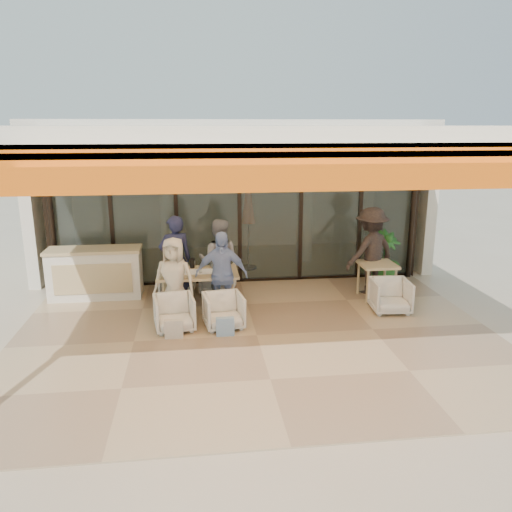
{
  "coord_description": "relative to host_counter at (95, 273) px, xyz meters",
  "views": [
    {
      "loc": [
        -0.96,
        -7.62,
        3.41
      ],
      "look_at": [
        0.1,
        0.9,
        1.15
      ],
      "focal_mm": 35.0,
      "sensor_mm": 36.0,
      "label": 1
    }
  ],
  "objects": [
    {
      "name": "tote_bag_blue",
      "position": [
        2.46,
        -2.24,
        -0.36
      ],
      "size": [
        0.3,
        0.1,
        0.34
      ],
      "primitive_type": "cube",
      "color": "#99BFD8",
      "rests_on": "ground"
    },
    {
      "name": "tote_bag_cream",
      "position": [
        1.62,
        -2.24,
        -0.36
      ],
      "size": [
        0.3,
        0.1,
        0.34
      ],
      "primitive_type": "cube",
      "color": "silver",
      "rests_on": "ground"
    },
    {
      "name": "diner_periwinkle",
      "position": [
        2.46,
        -1.34,
        0.27
      ],
      "size": [
        0.98,
        0.49,
        1.6
      ],
      "primitive_type": "imported",
      "rotation": [
        0.0,
        0.0,
        -0.11
      ],
      "color": "#7994CA",
      "rests_on": "ground"
    },
    {
      "name": "chair_far_left",
      "position": [
        1.62,
        0.06,
        -0.18
      ],
      "size": [
        0.76,
        0.72,
        0.71
      ],
      "primitive_type": "imported",
      "rotation": [
        0.0,
        0.0,
        3.03
      ],
      "color": "white",
      "rests_on": "ground"
    },
    {
      "name": "side_table",
      "position": [
        5.6,
        -0.73,
        0.11
      ],
      "size": [
        0.7,
        0.7,
        0.74
      ],
      "color": "tan",
      "rests_on": "ground"
    },
    {
      "name": "host_counter",
      "position": [
        0.0,
        0.0,
        0.0
      ],
      "size": [
        1.85,
        0.65,
        1.04
      ],
      "color": "silver",
      "rests_on": "ground"
    },
    {
      "name": "potted_palm",
      "position": [
        6.12,
        0.23,
        0.06
      ],
      "size": [
        0.85,
        0.85,
        1.19
      ],
      "primitive_type": "imported",
      "rotation": [
        0.0,
        0.0,
        0.33
      ],
      "color": "#1E5919",
      "rests_on": "ground"
    },
    {
      "name": "chair_near_right",
      "position": [
        2.46,
        -1.84,
        -0.2
      ],
      "size": [
        0.73,
        0.7,
        0.67
      ],
      "primitive_type": "imported",
      "rotation": [
        0.0,
        0.0,
        0.15
      ],
      "color": "white",
      "rests_on": "ground"
    },
    {
      "name": "diner_grey",
      "position": [
        2.46,
        -0.44,
        0.3
      ],
      "size": [
        0.91,
        0.76,
        1.65
      ],
      "primitive_type": "imported",
      "rotation": [
        0.0,
        0.0,
        2.96
      ],
      "color": "slate",
      "rests_on": "ground"
    },
    {
      "name": "diner_cream",
      "position": [
        1.62,
        -1.34,
        0.22
      ],
      "size": [
        0.83,
        0.65,
        1.51
      ],
      "primitive_type": "imported",
      "rotation": [
        0.0,
        0.0,
        -0.25
      ],
      "color": "beige",
      "rests_on": "ground"
    },
    {
      "name": "chair_near_left",
      "position": [
        1.62,
        -1.84,
        -0.19
      ],
      "size": [
        0.74,
        0.7,
        0.67
      ],
      "primitive_type": "imported",
      "rotation": [
        0.0,
        0.0,
        0.15
      ],
      "color": "white",
      "rests_on": "ground"
    },
    {
      "name": "diner_navy",
      "position": [
        1.62,
        -0.44,
        0.34
      ],
      "size": [
        0.72,
        0.57,
        1.75
      ],
      "primitive_type": "imported",
      "rotation": [
        0.0,
        0.0,
        3.4
      ],
      "color": "#1A1E39",
      "rests_on": "ground"
    },
    {
      "name": "glass_storefront",
      "position": [
        2.98,
        0.7,
        1.07
      ],
      "size": [
        8.08,
        0.1,
        3.2
      ],
      "color": "#9EADA3",
      "rests_on": "ground"
    },
    {
      "name": "terrace_structure",
      "position": [
        2.98,
        -2.56,
        2.72
      ],
      "size": [
        8.0,
        6.0,
        3.4
      ],
      "color": "silver",
      "rests_on": "ground"
    },
    {
      "name": "terrace_floor",
      "position": [
        2.98,
        -2.3,
        -0.53
      ],
      "size": [
        8.0,
        6.0,
        0.01
      ],
      "primitive_type": "cube",
      "color": "tan",
      "rests_on": "ground"
    },
    {
      "name": "standing_woman",
      "position": [
        5.57,
        -0.38,
        0.38
      ],
      "size": [
        1.35,
        1.09,
        1.81
      ],
      "primitive_type": "imported",
      "rotation": [
        0.0,
        0.0,
        3.56
      ],
      "color": "black",
      "rests_on": "ground"
    },
    {
      "name": "dining_table",
      "position": [
        2.03,
        -0.88,
        0.15
      ],
      "size": [
        1.5,
        0.9,
        0.93
      ],
      "color": "tan",
      "rests_on": "ground"
    },
    {
      "name": "interior_block",
      "position": [
        2.99,
        3.02,
        1.7
      ],
      "size": [
        9.05,
        3.62,
        3.52
      ],
      "color": "silver",
      "rests_on": "ground"
    },
    {
      "name": "side_chair",
      "position": [
        5.6,
        -1.48,
        -0.18
      ],
      "size": [
        0.73,
        0.69,
        0.7
      ],
      "primitive_type": "imported",
      "rotation": [
        0.0,
        0.0,
        -0.08
      ],
      "color": "white",
      "rests_on": "ground"
    },
    {
      "name": "ground",
      "position": [
        2.98,
        -2.3,
        -0.53
      ],
      "size": [
        70.0,
        70.0,
        0.0
      ],
      "primitive_type": "plane",
      "color": "#C6B293",
      "rests_on": "ground"
    },
    {
      "name": "chair_far_right",
      "position": [
        2.46,
        0.06,
        -0.19
      ],
      "size": [
        0.8,
        0.77,
        0.69
      ],
      "primitive_type": "imported",
      "rotation": [
        0.0,
        0.0,
        2.9
      ],
      "color": "white",
      "rests_on": "ground"
    }
  ]
}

